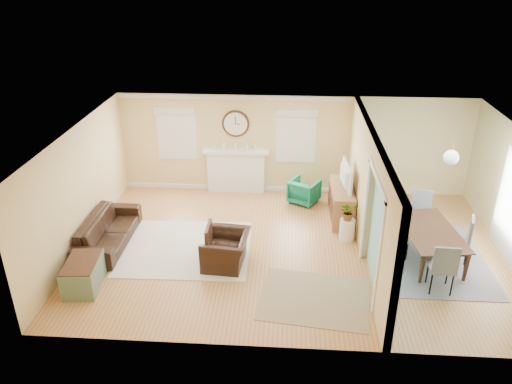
# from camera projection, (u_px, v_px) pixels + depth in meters

# --- Properties ---
(floor) EXTENTS (9.00, 9.00, 0.00)m
(floor) POSITION_uv_depth(u_px,v_px,m) (292.00, 249.00, 10.75)
(floor) COLOR #A37339
(floor) RESTS_ON ground
(wall_back) EXTENTS (9.00, 0.02, 2.60)m
(wall_back) POSITION_uv_depth(u_px,v_px,m) (294.00, 145.00, 12.90)
(wall_back) COLOR #E5C883
(wall_back) RESTS_ON ground
(wall_front) EXTENTS (9.00, 0.02, 2.60)m
(wall_front) POSITION_uv_depth(u_px,v_px,m) (294.00, 281.00, 7.49)
(wall_front) COLOR #E5C883
(wall_front) RESTS_ON ground
(wall_left) EXTENTS (0.02, 6.00, 2.60)m
(wall_left) POSITION_uv_depth(u_px,v_px,m) (79.00, 189.00, 10.46)
(wall_left) COLOR #E5C883
(wall_left) RESTS_ON ground
(ceiling) EXTENTS (9.00, 6.00, 0.02)m
(ceiling) POSITION_uv_depth(u_px,v_px,m) (296.00, 134.00, 9.63)
(ceiling) COLOR white
(ceiling) RESTS_ON wall_back
(partition) EXTENTS (0.17, 6.00, 2.60)m
(partition) POSITION_uv_depth(u_px,v_px,m) (367.00, 189.00, 10.33)
(partition) COLOR #E5C883
(partition) RESTS_ON ground
(fireplace) EXTENTS (1.70, 0.30, 1.17)m
(fireplace) POSITION_uv_depth(u_px,v_px,m) (236.00, 170.00, 13.18)
(fireplace) COLOR white
(fireplace) RESTS_ON ground
(wall_clock) EXTENTS (0.70, 0.07, 0.70)m
(wall_clock) POSITION_uv_depth(u_px,v_px,m) (236.00, 124.00, 12.72)
(wall_clock) COLOR #4C2A1B
(wall_clock) RESTS_ON wall_back
(window_left) EXTENTS (1.05, 0.13, 1.42)m
(window_left) POSITION_uv_depth(u_px,v_px,m) (176.00, 130.00, 12.89)
(window_left) COLOR white
(window_left) RESTS_ON wall_back
(window_right) EXTENTS (1.05, 0.13, 1.42)m
(window_right) POSITION_uv_depth(u_px,v_px,m) (296.00, 132.00, 12.70)
(window_right) COLOR white
(window_right) RESTS_ON wall_back
(pendant) EXTENTS (0.30, 0.30, 0.55)m
(pendant) POSITION_uv_depth(u_px,v_px,m) (451.00, 158.00, 9.62)
(pendant) COLOR gold
(pendant) RESTS_ON ceiling
(rug_cream) EXTENTS (2.78, 2.43, 0.01)m
(rug_cream) POSITION_uv_depth(u_px,v_px,m) (186.00, 248.00, 10.78)
(rug_cream) COLOR beige
(rug_cream) RESTS_ON floor
(rug_jute) EXTENTS (2.17, 1.86, 0.01)m
(rug_jute) POSITION_uv_depth(u_px,v_px,m) (315.00, 298.00, 9.20)
(rug_jute) COLOR tan
(rug_jute) RESTS_ON floor
(rug_grey) EXTENTS (2.31, 2.88, 0.01)m
(rug_grey) POSITION_uv_depth(u_px,v_px,m) (427.00, 257.00, 10.45)
(rug_grey) COLOR slate
(rug_grey) RESTS_ON floor
(sofa) EXTENTS (0.86, 2.20, 0.64)m
(sofa) POSITION_uv_depth(u_px,v_px,m) (108.00, 231.00, 10.83)
(sofa) COLOR black
(sofa) RESTS_ON floor
(eames_chair) EXTENTS (0.97, 1.09, 0.66)m
(eames_chair) POSITION_uv_depth(u_px,v_px,m) (226.00, 250.00, 10.11)
(eames_chair) COLOR black
(eames_chair) RESTS_ON floor
(green_chair) EXTENTS (0.91, 0.92, 0.62)m
(green_chair) POSITION_uv_depth(u_px,v_px,m) (304.00, 191.00, 12.68)
(green_chair) COLOR #1A6451
(green_chair) RESTS_ON floor
(trunk) EXTENTS (0.69, 1.03, 0.56)m
(trunk) POSITION_uv_depth(u_px,v_px,m) (83.00, 274.00, 9.42)
(trunk) COLOR slate
(trunk) RESTS_ON floor
(credenza) EXTENTS (0.51, 1.51, 0.80)m
(credenza) POSITION_uv_depth(u_px,v_px,m) (341.00, 203.00, 11.89)
(credenza) COLOR olive
(credenza) RESTS_ON floor
(tv) EXTENTS (0.23, 1.05, 0.60)m
(tv) POSITION_uv_depth(u_px,v_px,m) (343.00, 176.00, 11.59)
(tv) COLOR black
(tv) RESTS_ON credenza
(garden_stool) EXTENTS (0.34, 0.34, 0.50)m
(garden_stool) POSITION_uv_depth(u_px,v_px,m) (347.00, 230.00, 11.02)
(garden_stool) COLOR white
(garden_stool) RESTS_ON floor
(potted_plant) EXTENTS (0.44, 0.41, 0.41)m
(potted_plant) POSITION_uv_depth(u_px,v_px,m) (349.00, 211.00, 10.83)
(potted_plant) COLOR #337F33
(potted_plant) RESTS_ON garden_stool
(dining_table) EXTENTS (1.30, 2.02, 0.67)m
(dining_table) POSITION_uv_depth(u_px,v_px,m) (429.00, 244.00, 10.31)
(dining_table) COLOR #4C2A1B
(dining_table) RESTS_ON floor
(dining_chair_n) EXTENTS (0.51, 0.51, 1.00)m
(dining_chair_n) POSITION_uv_depth(u_px,v_px,m) (421.00, 210.00, 11.12)
(dining_chair_n) COLOR slate
(dining_chair_n) RESTS_ON floor
(dining_chair_s) EXTENTS (0.49, 0.49, 1.04)m
(dining_chair_s) POSITION_uv_depth(u_px,v_px,m) (442.00, 262.00, 9.19)
(dining_chair_s) COLOR slate
(dining_chair_s) RESTS_ON floor
(dining_chair_w) EXTENTS (0.51, 0.51, 0.95)m
(dining_chair_w) POSITION_uv_depth(u_px,v_px,m) (398.00, 234.00, 10.25)
(dining_chair_w) COLOR white
(dining_chair_w) RESTS_ON floor
(dining_chair_e) EXTENTS (0.55, 0.55, 0.99)m
(dining_chair_e) POSITION_uv_depth(u_px,v_px,m) (460.00, 235.00, 10.16)
(dining_chair_e) COLOR slate
(dining_chair_e) RESTS_ON floor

